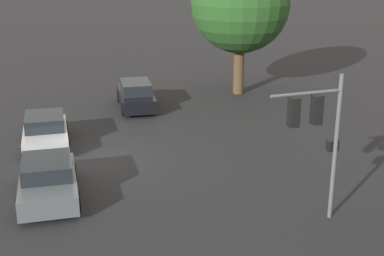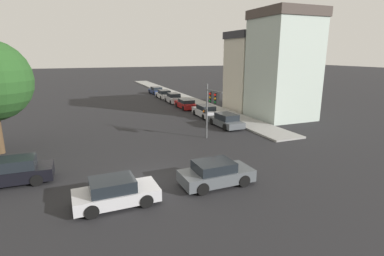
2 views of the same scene
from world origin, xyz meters
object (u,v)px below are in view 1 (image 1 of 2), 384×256
(traffic_signal, at_px, (316,123))
(crossing_car_1, at_px, (136,95))
(crossing_car_0, at_px, (48,180))
(crossing_car_2, at_px, (45,131))
(street_tree, at_px, (241,4))

(traffic_signal, distance_m, crossing_car_1, 15.19)
(traffic_signal, relative_size, crossing_car_1, 1.06)
(crossing_car_0, bearing_deg, crossing_car_2, -178.87)
(street_tree, relative_size, traffic_signal, 1.74)
(crossing_car_0, distance_m, crossing_car_1, 11.75)
(crossing_car_0, bearing_deg, crossing_car_1, 156.07)
(street_tree, distance_m, crossing_car_2, 14.10)
(crossing_car_2, bearing_deg, traffic_signal, 40.95)
(traffic_signal, xyz_separation_m, crossing_car_2, (-9.29, -8.53, -2.66))
(crossing_car_2, bearing_deg, crossing_car_1, 135.93)
(crossing_car_0, relative_size, crossing_car_1, 0.93)
(traffic_signal, bearing_deg, crossing_car_1, 8.47)
(street_tree, bearing_deg, crossing_car_0, -41.17)
(street_tree, distance_m, crossing_car_0, 17.43)
(street_tree, xyz_separation_m, crossing_car_2, (6.96, -11.30, -4.77))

